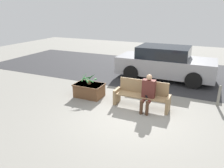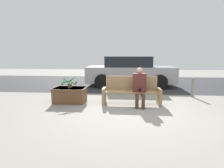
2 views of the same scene
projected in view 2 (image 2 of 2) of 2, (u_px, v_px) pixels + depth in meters
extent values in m
plane|color=gray|center=(133.00, 111.00, 4.95)|extent=(30.00, 30.00, 0.00)
cube|color=#2D2D30|center=(130.00, 83.00, 10.09)|extent=(20.00, 6.00, 0.01)
cube|color=#8C704C|center=(104.00, 96.00, 5.69)|extent=(0.09, 0.49, 0.52)
cube|color=#8C704C|center=(159.00, 97.00, 5.55)|extent=(0.09, 0.49, 0.52)
cube|color=#8C704C|center=(131.00, 92.00, 5.60)|extent=(1.68, 0.45, 0.04)
cube|color=#8C704C|center=(131.00, 83.00, 5.78)|extent=(1.68, 0.04, 0.47)
cube|color=#51231E|center=(139.00, 83.00, 5.49)|extent=(0.41, 0.22, 0.59)
sphere|color=tan|center=(140.00, 71.00, 5.41)|extent=(0.18, 0.18, 0.18)
cylinder|color=#51231E|center=(137.00, 95.00, 5.34)|extent=(0.11, 0.44, 0.11)
cylinder|color=#51231E|center=(143.00, 95.00, 5.32)|extent=(0.11, 0.44, 0.11)
cylinder|color=#472D1E|center=(137.00, 101.00, 5.15)|extent=(0.10, 0.10, 0.45)
cylinder|color=#472D1E|center=(143.00, 101.00, 5.13)|extent=(0.10, 0.10, 0.45)
cube|color=black|center=(140.00, 90.00, 5.30)|extent=(0.07, 0.09, 0.12)
cube|color=brown|center=(70.00, 95.00, 5.89)|extent=(1.01, 0.68, 0.50)
cube|color=brown|center=(70.00, 88.00, 5.85)|extent=(1.06, 0.73, 0.04)
cylinder|color=brown|center=(70.00, 86.00, 5.84)|extent=(0.13, 0.13, 0.14)
cone|color=#387F3D|center=(76.00, 82.00, 5.85)|extent=(0.16, 0.44, 0.16)
cone|color=#387F3D|center=(72.00, 79.00, 5.97)|extent=(0.40, 0.17, 0.30)
cone|color=#387F3D|center=(67.00, 81.00, 5.99)|extent=(0.39, 0.32, 0.15)
cone|color=#387F3D|center=(64.00, 80.00, 5.82)|extent=(0.07, 0.41, 0.28)
cone|color=#387F3D|center=(66.00, 80.00, 5.65)|extent=(0.39, 0.20, 0.30)
cone|color=#387F3D|center=(70.00, 81.00, 5.63)|extent=(0.41, 0.22, 0.25)
cube|color=#99999E|center=(130.00, 74.00, 9.04)|extent=(4.38, 1.80, 0.78)
cube|color=black|center=(128.00, 61.00, 8.95)|extent=(2.28, 1.66, 0.51)
cylinder|color=black|center=(160.00, 82.00, 8.09)|extent=(0.69, 0.18, 0.69)
cylinder|color=black|center=(154.00, 77.00, 9.86)|extent=(0.69, 0.18, 0.69)
cylinder|color=black|center=(102.00, 81.00, 8.31)|extent=(0.69, 0.18, 0.69)
cylinder|color=black|center=(106.00, 77.00, 10.08)|extent=(0.69, 0.18, 0.69)
cylinder|color=slate|center=(193.00, 88.00, 6.60)|extent=(0.09, 0.09, 0.67)
sphere|color=slate|center=(193.00, 79.00, 6.54)|extent=(0.10, 0.10, 0.10)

